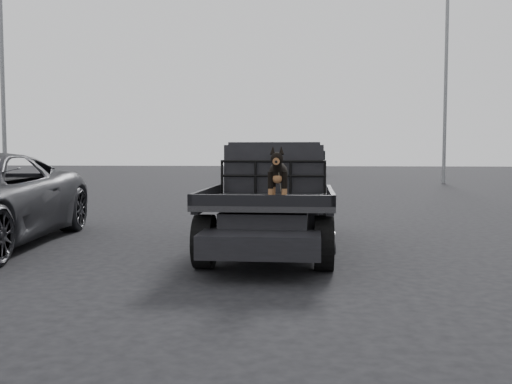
# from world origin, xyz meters

# --- Properties ---
(ground) EXTENTS (120.00, 120.00, 0.00)m
(ground) POSITION_xyz_m (0.00, 0.00, 0.00)
(ground) COLOR black
(ground) RESTS_ON ground
(flatbed_ute) EXTENTS (2.00, 5.40, 0.92)m
(flatbed_ute) POSITION_xyz_m (0.79, 2.12, 0.46)
(flatbed_ute) COLOR black
(flatbed_ute) RESTS_ON ground
(ute_cab) EXTENTS (1.72, 1.30, 0.88)m
(ute_cab) POSITION_xyz_m (0.79, 3.07, 1.36)
(ute_cab) COLOR black
(ute_cab) RESTS_ON flatbed_ute
(headache_rack) EXTENTS (1.80, 0.08, 0.55)m
(headache_rack) POSITION_xyz_m (0.79, 2.32, 1.20)
(headache_rack) COLOR black
(headache_rack) RESTS_ON flatbed_ute
(dog) EXTENTS (0.32, 0.60, 0.74)m
(dog) POSITION_xyz_m (1.00, 0.23, 1.29)
(dog) COLOR black
(dog) RESTS_ON flatbed_ute
(distant_car_b) EXTENTS (3.09, 5.19, 1.41)m
(distant_car_b) POSITION_xyz_m (0.88, 31.55, 0.70)
(distant_car_b) COLOR #47484C
(distant_car_b) RESTS_ON ground
(floodlight_near) EXTENTS (1.08, 0.28, 13.88)m
(floodlight_near) POSITION_xyz_m (-11.62, 15.86, 7.54)
(floodlight_near) COLOR slate
(floodlight_near) RESTS_ON ground
(floodlight_mid) EXTENTS (1.08, 0.28, 13.79)m
(floodlight_mid) POSITION_xyz_m (8.29, 23.04, 7.49)
(floodlight_mid) COLOR slate
(floodlight_mid) RESTS_ON ground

